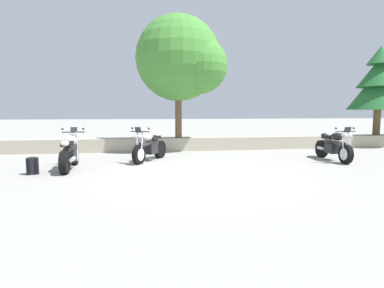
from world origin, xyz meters
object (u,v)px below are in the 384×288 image
at_px(pine_tree_mid_left, 379,83).
at_px(motorcycle_black_far_right, 334,146).
at_px(motorcycle_silver_centre, 150,147).
at_px(leafy_tree_far_left, 183,60).
at_px(rider_backpack, 32,165).
at_px(motorcycle_white_near_left, 70,152).

bearing_deg(pine_tree_mid_left, motorcycle_black_far_right, -141.60).
bearing_deg(motorcycle_silver_centre, leafy_tree_far_left, 60.02).
bearing_deg(motorcycle_silver_centre, rider_backpack, -150.61).
bearing_deg(motorcycle_black_far_right, rider_backpack, -174.25).
distance_m(motorcycle_white_near_left, rider_backpack, 1.06).
height_order(motorcycle_white_near_left, leafy_tree_far_left, leafy_tree_far_left).
relative_size(motorcycle_white_near_left, rider_backpack, 4.39).
relative_size(rider_backpack, leafy_tree_far_left, 0.09).
bearing_deg(motorcycle_silver_centre, motorcycle_white_near_left, -154.22).
height_order(motorcycle_white_near_left, rider_backpack, motorcycle_white_near_left).
xyz_separation_m(motorcycle_silver_centre, leafy_tree_far_left, (1.41, 2.45, 3.27)).
distance_m(leafy_tree_far_left, pine_tree_mid_left, 9.46).
distance_m(motorcycle_white_near_left, leafy_tree_far_left, 6.09).
relative_size(motorcycle_black_far_right, leafy_tree_far_left, 0.41).
bearing_deg(motorcycle_black_far_right, pine_tree_mid_left, 38.40).
bearing_deg(leafy_tree_far_left, rider_backpack, -137.07).
xyz_separation_m(motorcycle_black_far_right, rider_backpack, (-9.27, -0.93, -0.24)).
bearing_deg(leafy_tree_far_left, motorcycle_white_near_left, -136.15).
bearing_deg(pine_tree_mid_left, leafy_tree_far_left, -177.40).
xyz_separation_m(motorcycle_white_near_left, motorcycle_black_far_right, (8.47, 0.30, 0.00)).
xyz_separation_m(motorcycle_white_near_left, motorcycle_silver_centre, (2.29, 1.10, 0.00)).
height_order(motorcycle_silver_centre, rider_backpack, motorcycle_silver_centre).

